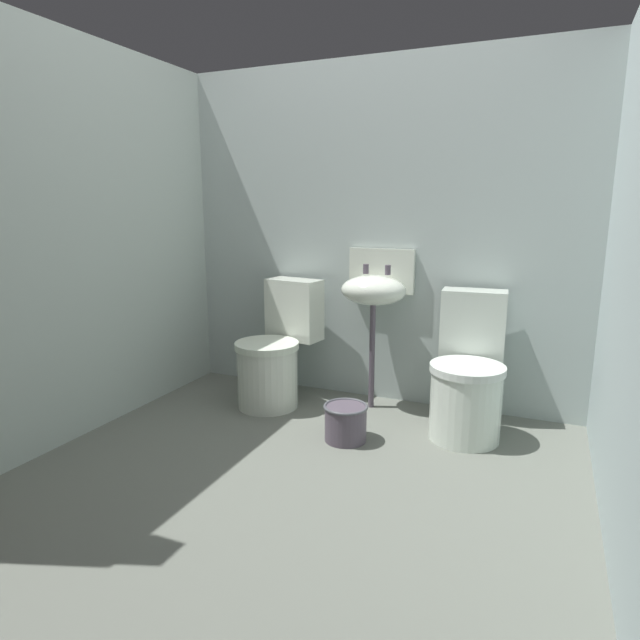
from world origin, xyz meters
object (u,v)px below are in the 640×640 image
object	(u,v)px
toilet_left	(276,354)
bucket	(346,422)
sink	(375,289)
toilet_right	(468,378)

from	to	relation	value
toilet_left	bucket	world-z (taller)	toilet_left
toilet_left	sink	size ratio (longest dim) A/B	0.79
toilet_left	bucket	bearing A→B (deg)	158.49
toilet_left	toilet_right	world-z (taller)	same
toilet_right	sink	xyz separation A→B (m)	(-0.61, 0.19, 0.43)
bucket	toilet_right	bearing A→B (deg)	32.24
bucket	toilet_left	bearing A→B (deg)	149.25
toilet_left	bucket	xyz separation A→B (m)	(0.62, -0.37, -0.22)
toilet_right	bucket	distance (m)	0.72
toilet_right	bucket	size ratio (longest dim) A/B	3.21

